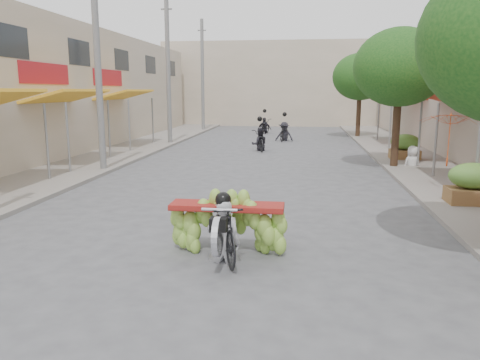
# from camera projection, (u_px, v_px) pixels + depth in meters

# --- Properties ---
(sidewalk_left) EXTENTS (4.00, 60.00, 0.12)m
(sidewalk_left) POSITION_uv_depth(u_px,v_px,m) (97.00, 158.00, 20.47)
(sidewalk_left) COLOR gray
(sidewalk_left) RESTS_ON ground
(sidewalk_right) EXTENTS (4.00, 60.00, 0.12)m
(sidewalk_right) POSITION_uv_depth(u_px,v_px,m) (430.00, 164.00, 18.70)
(sidewalk_right) COLOR gray
(sidewalk_right) RESTS_ON ground
(far_building) EXTENTS (20.00, 6.00, 7.00)m
(far_building) POSITION_uv_depth(u_px,v_px,m) (281.00, 84.00, 41.34)
(far_building) COLOR #C0AF98
(far_building) RESTS_ON ground
(utility_pole_mid) EXTENTS (0.60, 0.24, 8.00)m
(utility_pole_mid) POSITION_uv_depth(u_px,v_px,m) (98.00, 60.00, 16.60)
(utility_pole_mid) COLOR slate
(utility_pole_mid) RESTS_ON ground
(utility_pole_far) EXTENTS (0.60, 0.24, 8.00)m
(utility_pole_far) POSITION_uv_depth(u_px,v_px,m) (168.00, 70.00, 25.37)
(utility_pole_far) COLOR slate
(utility_pole_far) RESTS_ON ground
(utility_pole_back) EXTENTS (0.60, 0.24, 8.00)m
(utility_pole_back) POSITION_uv_depth(u_px,v_px,m) (202.00, 76.00, 34.13)
(utility_pole_back) COLOR slate
(utility_pole_back) RESTS_ON ground
(street_tree_mid) EXTENTS (3.40, 3.40, 5.25)m
(street_tree_mid) POSITION_uv_depth(u_px,v_px,m) (400.00, 68.00, 17.22)
(street_tree_mid) COLOR #3A2719
(street_tree_mid) RESTS_ON ground
(street_tree_far) EXTENTS (3.40, 3.40, 5.25)m
(street_tree_far) POSITION_uv_depth(u_px,v_px,m) (360.00, 77.00, 28.91)
(street_tree_far) COLOR #3A2719
(street_tree_far) RESTS_ON ground
(produce_crate_mid) EXTENTS (1.20, 0.88, 1.16)m
(produce_crate_mid) POSITION_uv_depth(u_px,v_px,m) (473.00, 180.00, 11.86)
(produce_crate_mid) COLOR brown
(produce_crate_mid) RESTS_ON ground
(produce_crate_far) EXTENTS (1.20, 0.88, 1.16)m
(produce_crate_far) POSITION_uv_depth(u_px,v_px,m) (405.00, 145.00, 19.65)
(produce_crate_far) COLOR brown
(produce_crate_far) RESTS_ON ground
(banana_motorbike) EXTENTS (2.20, 1.92, 2.07)m
(banana_motorbike) POSITION_uv_depth(u_px,v_px,m) (225.00, 220.00, 8.33)
(banana_motorbike) COLOR black
(banana_motorbike) RESTS_ON ground
(market_umbrella) EXTENTS (1.72, 1.72, 1.55)m
(market_umbrella) POSITION_uv_depth(u_px,v_px,m) (452.00, 112.00, 13.02)
(market_umbrella) COLOR #B44218
(market_umbrella) RESTS_ON ground
(pedestrian) EXTENTS (0.85, 0.66, 1.51)m
(pedestrian) POSITION_uv_depth(u_px,v_px,m) (414.00, 146.00, 17.89)
(pedestrian) COLOR white
(pedestrian) RESTS_ON ground
(bg_motorbike_a) EXTENTS (1.06, 1.87, 1.95)m
(bg_motorbike_a) POSITION_uv_depth(u_px,v_px,m) (260.00, 136.00, 23.23)
(bg_motorbike_a) COLOR black
(bg_motorbike_a) RESTS_ON ground
(bg_motorbike_b) EXTENTS (1.15, 1.87, 1.95)m
(bg_motorbike_b) POSITION_uv_depth(u_px,v_px,m) (284.00, 127.00, 27.68)
(bg_motorbike_b) COLOR black
(bg_motorbike_b) RESTS_ON ground
(bg_motorbike_c) EXTENTS (1.06, 1.90, 1.95)m
(bg_motorbike_c) POSITION_uv_depth(u_px,v_px,m) (265.00, 123.00, 32.32)
(bg_motorbike_c) COLOR black
(bg_motorbike_c) RESTS_ON ground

